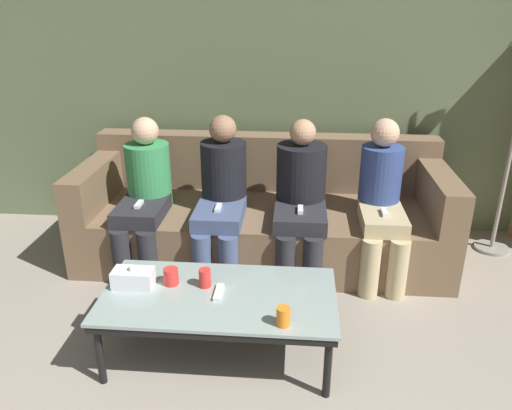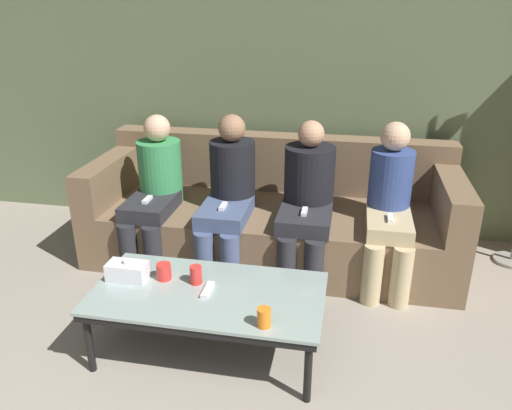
% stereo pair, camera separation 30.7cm
% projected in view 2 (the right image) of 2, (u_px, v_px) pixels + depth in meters
% --- Properties ---
extents(wall_back, '(12.00, 0.06, 2.60)m').
position_uv_depth(wall_back, '(285.00, 73.00, 3.93)').
color(wall_back, '#60704C').
rests_on(wall_back, ground_plane).
extents(couch, '(2.68, 0.99, 0.85)m').
position_uv_depth(couch, '(272.00, 216.00, 3.81)').
color(couch, brown).
rests_on(couch, ground_plane).
extents(coffee_table, '(1.25, 0.65, 0.39)m').
position_uv_depth(coffee_table, '(208.00, 297.00, 2.69)').
color(coffee_table, '#8C9E99').
rests_on(coffee_table, ground_plane).
extents(cup_near_left, '(0.07, 0.07, 0.10)m').
position_uv_depth(cup_near_left, '(264.00, 317.00, 2.37)').
color(cup_near_left, orange).
rests_on(cup_near_left, coffee_table).
extents(cup_near_right, '(0.08, 0.08, 0.09)m').
position_uv_depth(cup_near_right, '(164.00, 272.00, 2.77)').
color(cup_near_right, red).
rests_on(cup_near_right, coffee_table).
extents(cup_far_center, '(0.07, 0.07, 0.10)m').
position_uv_depth(cup_far_center, '(196.00, 275.00, 2.73)').
color(cup_far_center, red).
rests_on(cup_far_center, coffee_table).
extents(tissue_box, '(0.22, 0.12, 0.13)m').
position_uv_depth(tissue_box, '(127.00, 271.00, 2.77)').
color(tissue_box, white).
rests_on(tissue_box, coffee_table).
extents(game_remote, '(0.04, 0.15, 0.02)m').
position_uv_depth(game_remote, '(208.00, 290.00, 2.67)').
color(game_remote, white).
rests_on(game_remote, coffee_table).
extents(seated_person_left_end, '(0.32, 0.69, 1.07)m').
position_uv_depth(seated_person_left_end, '(155.00, 187.00, 3.64)').
color(seated_person_left_end, '#28282D').
rests_on(seated_person_left_end, ground_plane).
extents(seated_person_mid_left, '(0.33, 0.71, 1.10)m').
position_uv_depth(seated_person_mid_left, '(229.00, 190.00, 3.54)').
color(seated_person_mid_left, '#47567A').
rests_on(seated_person_mid_left, ground_plane).
extents(seated_person_mid_right, '(0.35, 0.70, 1.08)m').
position_uv_depth(seated_person_mid_right, '(307.00, 195.00, 3.45)').
color(seated_person_mid_right, '#28282D').
rests_on(seated_person_mid_right, ground_plane).
extents(seated_person_right_end, '(0.31, 0.67, 1.10)m').
position_uv_depth(seated_person_right_end, '(390.00, 203.00, 3.34)').
color(seated_person_right_end, tan).
rests_on(seated_person_right_end, ground_plane).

